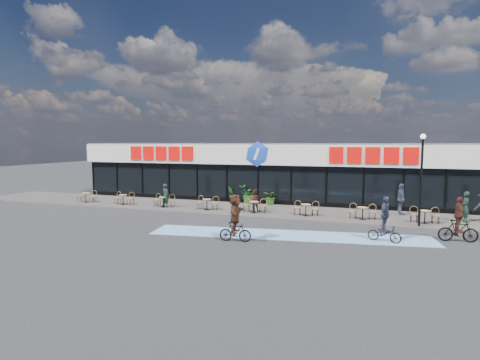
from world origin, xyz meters
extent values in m
plane|color=#28282B|center=(0.00, 0.00, 0.00)|extent=(120.00, 120.00, 0.00)
cube|color=#534F4A|center=(0.00, 4.50, 0.05)|extent=(44.00, 5.00, 0.10)
cube|color=#71A2D6|center=(4.00, -1.50, 0.01)|extent=(14.17, 4.13, 0.01)
cube|color=black|center=(0.00, 10.00, 1.50)|extent=(30.00, 6.00, 3.00)
cube|color=silver|center=(0.00, 9.85, 3.75)|extent=(30.60, 6.30, 1.50)
cube|color=#47474C|center=(0.00, 10.00, 4.55)|extent=(30.60, 6.30, 0.10)
cube|color=navy|center=(0.00, 6.96, 3.05)|extent=(30.60, 0.08, 0.18)
cube|color=black|center=(0.00, 6.97, 2.65)|extent=(30.00, 0.06, 0.08)
cube|color=black|center=(0.00, 6.98, 0.20)|extent=(30.00, 0.10, 0.40)
cube|color=#BB0907|center=(-8.00, 6.70, 3.80)|extent=(5.63, 0.18, 1.10)
cube|color=#BB0907|center=(8.00, 6.70, 3.80)|extent=(5.63, 0.18, 1.10)
ellipsoid|color=#1742B8|center=(0.00, 6.70, 3.80)|extent=(1.90, 0.24, 1.90)
cylinder|color=black|center=(-15.00, 6.97, 1.50)|extent=(0.10, 0.10, 3.00)
cylinder|color=black|center=(-12.50, 6.97, 1.50)|extent=(0.10, 0.10, 3.00)
cylinder|color=black|center=(-10.00, 6.97, 1.50)|extent=(0.10, 0.10, 3.00)
cylinder|color=black|center=(-7.50, 6.97, 1.50)|extent=(0.10, 0.10, 3.00)
cylinder|color=black|center=(-5.00, 6.97, 1.50)|extent=(0.10, 0.10, 3.00)
cylinder|color=black|center=(-2.50, 6.97, 1.50)|extent=(0.10, 0.10, 3.00)
cylinder|color=black|center=(0.00, 6.97, 1.50)|extent=(0.10, 0.10, 3.00)
cylinder|color=black|center=(2.50, 6.97, 1.50)|extent=(0.10, 0.10, 3.00)
cylinder|color=black|center=(5.00, 6.97, 1.50)|extent=(0.10, 0.10, 3.00)
cylinder|color=black|center=(7.50, 6.97, 1.50)|extent=(0.10, 0.10, 3.00)
cylinder|color=black|center=(10.00, 6.97, 1.50)|extent=(0.10, 0.10, 3.00)
cylinder|color=black|center=(12.50, 6.97, 1.50)|extent=(0.10, 0.10, 3.00)
cylinder|color=black|center=(10.44, 2.30, 2.48)|extent=(0.12, 0.12, 4.77)
sphere|color=#FFF2CC|center=(10.44, 2.30, 4.97)|extent=(0.28, 0.28, 0.28)
cylinder|color=tan|center=(-12.58, 3.25, 0.82)|extent=(0.60, 0.60, 0.04)
cylinder|color=black|center=(-12.58, 3.25, 0.47)|extent=(0.06, 0.06, 0.70)
cylinder|color=black|center=(-12.58, 3.25, 0.11)|extent=(0.40, 0.40, 0.02)
cylinder|color=tan|center=(-9.23, 3.25, 0.82)|extent=(0.60, 0.60, 0.04)
cylinder|color=black|center=(-9.23, 3.25, 0.47)|extent=(0.06, 0.06, 0.70)
cylinder|color=black|center=(-9.23, 3.25, 0.11)|extent=(0.40, 0.40, 0.02)
cylinder|color=tan|center=(-5.89, 3.25, 0.82)|extent=(0.60, 0.60, 0.04)
cylinder|color=black|center=(-5.89, 3.25, 0.47)|extent=(0.06, 0.06, 0.70)
cylinder|color=black|center=(-5.89, 3.25, 0.11)|extent=(0.40, 0.40, 0.02)
cylinder|color=tan|center=(-2.54, 3.25, 0.82)|extent=(0.60, 0.60, 0.04)
cylinder|color=black|center=(-2.54, 3.25, 0.47)|extent=(0.06, 0.06, 0.70)
cylinder|color=black|center=(-2.54, 3.25, 0.11)|extent=(0.40, 0.40, 0.02)
cylinder|color=tan|center=(0.81, 3.25, 0.82)|extent=(0.60, 0.60, 0.04)
cylinder|color=black|center=(0.81, 3.25, 0.47)|extent=(0.06, 0.06, 0.70)
cylinder|color=black|center=(0.81, 3.25, 0.11)|extent=(0.40, 0.40, 0.02)
cylinder|color=tan|center=(4.16, 3.25, 0.82)|extent=(0.60, 0.60, 0.04)
cylinder|color=black|center=(4.16, 3.25, 0.47)|extent=(0.06, 0.06, 0.70)
cylinder|color=black|center=(4.16, 3.25, 0.11)|extent=(0.40, 0.40, 0.02)
cylinder|color=tan|center=(7.51, 3.25, 0.82)|extent=(0.60, 0.60, 0.04)
cylinder|color=black|center=(7.51, 3.25, 0.47)|extent=(0.06, 0.06, 0.70)
cylinder|color=black|center=(7.51, 3.25, 0.11)|extent=(0.40, 0.40, 0.02)
cylinder|color=tan|center=(10.85, 3.25, 0.82)|extent=(0.60, 0.60, 0.04)
cylinder|color=black|center=(10.85, 3.25, 0.47)|extent=(0.06, 0.06, 0.70)
cylinder|color=black|center=(10.85, 3.25, 0.11)|extent=(0.40, 0.40, 0.02)
imported|color=#225919|center=(-0.67, 6.60, 0.79)|extent=(1.57, 1.62, 1.37)
imported|color=#1C5418|center=(-1.96, 6.72, 0.70)|extent=(0.80, 0.84, 1.20)
imported|color=#295418|center=(1.08, 6.72, 0.69)|extent=(1.36, 1.29, 1.18)
imported|color=black|center=(-5.70, 3.26, 0.94)|extent=(0.72, 0.60, 1.68)
imported|color=#4C1E1B|center=(0.66, 3.77, 0.83)|extent=(0.83, 0.72, 1.46)
imported|color=black|center=(13.07, 4.36, 0.99)|extent=(0.52, 0.70, 1.77)
imported|color=#333950|center=(9.78, 5.60, 1.09)|extent=(0.71, 1.23, 1.98)
imported|color=black|center=(8.52, -1.34, 0.40)|extent=(1.62, 0.96, 0.80)
imported|color=#2C3145|center=(8.52, -1.34, 1.30)|extent=(0.69, 1.08, 1.71)
imported|color=black|center=(11.80, -0.23, 0.52)|extent=(1.78, 0.65, 1.05)
imported|color=#442218|center=(11.80, -0.23, 1.30)|extent=(0.50, 1.02, 1.69)
imported|color=black|center=(1.87, -3.51, 0.46)|extent=(1.57, 0.61, 0.92)
imported|color=#422517|center=(1.87, -3.51, 1.35)|extent=(0.73, 1.73, 1.81)
camera|label=1|loc=(7.58, -19.78, 4.65)|focal=28.00mm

